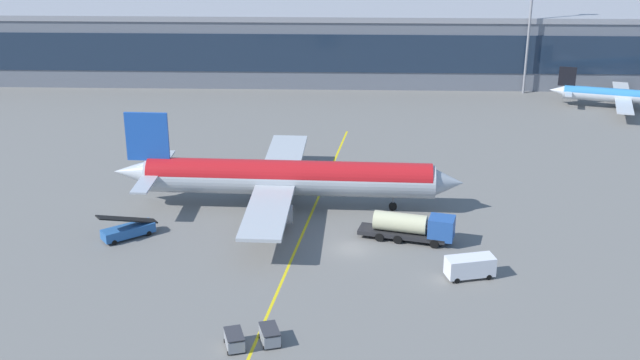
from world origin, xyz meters
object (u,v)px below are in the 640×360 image
Objects in this scene: main_airliner at (287,178)px; baggage_cart_0 at (234,340)px; crew_van at (469,266)px; fuel_tanker at (413,227)px; baggage_cart_1 at (270,335)px; belt_loader at (128,230)px; commuter_jet_far at (627,96)px.

main_airliner is 14.50× the size of baggage_cart_0.
baggage_cart_0 is at bearing -148.61° from crew_van.
baggage_cart_1 is (-14.37, -21.47, -0.96)m from fuel_tanker.
fuel_tanker is 28.39m from baggage_cart_0.
crew_van is at bearing 33.39° from baggage_cart_1.
belt_loader is at bearing -152.32° from main_airliner.
belt_loader is (-32.44, -0.18, -0.76)m from fuel_tanker.
fuel_tanker is 3.72× the size of baggage_cart_0.
fuel_tanker is 3.72× the size of baggage_cart_1.
belt_loader is at bearing 167.41° from crew_van.
fuel_tanker is at bearing -127.39° from commuter_jet_far.
fuel_tanker is at bearing 52.08° from baggage_cart_0.
commuter_jet_far reaches higher than fuel_tanker.
main_airliner is 14.50× the size of baggage_cart_1.
main_airliner is 70.52m from commuter_jet_far.
baggage_cart_0 is (-22.62, -13.80, -0.53)m from crew_van.
belt_loader reaches higher than baggage_cart_1.
fuel_tanker is at bearing 121.12° from crew_van.
main_airliner is at bearing 148.66° from fuel_tanker.
commuter_jet_far reaches higher than baggage_cart_1.
commuter_jet_far is (54.76, 74.31, 1.59)m from baggage_cart_1.
fuel_tanker is 32.44m from belt_loader.
belt_loader is at bearing 124.04° from baggage_cart_0.
commuter_jet_far is (40.39, 52.84, 0.62)m from fuel_tanker.
commuter_jet_far is (35.21, 61.42, 1.05)m from crew_van.
commuter_jet_far is at bearing 36.06° from belt_loader.
baggage_cart_0 and baggage_cart_1 have the same top height.
crew_van is (37.62, -8.40, 0.32)m from belt_loader.
crew_van is (5.18, -8.58, -0.43)m from fuel_tanker.
main_airliner reaches higher than baggage_cart_1.
crew_van is 70.81m from commuter_jet_far.
main_airliner reaches higher than fuel_tanker.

